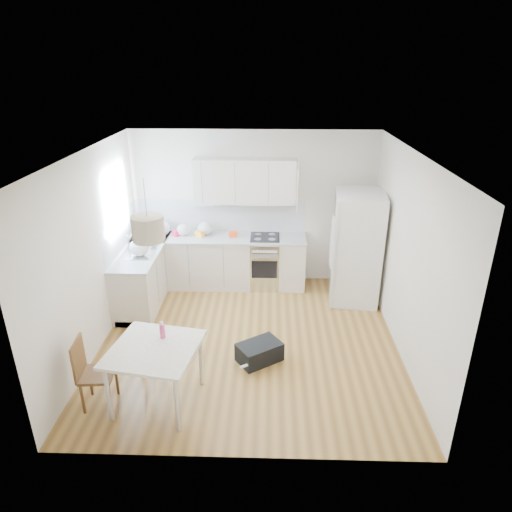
{
  "coord_description": "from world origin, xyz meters",
  "views": [
    {
      "loc": [
        0.27,
        -5.56,
        3.74
      ],
      "look_at": [
        0.09,
        0.4,
        1.17
      ],
      "focal_mm": 32.0,
      "sensor_mm": 36.0,
      "label": 1
    }
  ],
  "objects_px": {
    "gym_bag": "(259,352)",
    "dining_chair": "(97,373)",
    "dining_table": "(155,354)",
    "refrigerator": "(357,247)"
  },
  "relations": [
    {
      "from": "refrigerator",
      "to": "gym_bag",
      "type": "distance_m",
      "value": 2.55
    },
    {
      "from": "refrigerator",
      "to": "dining_table",
      "type": "relative_size",
      "value": 1.65
    },
    {
      "from": "dining_table",
      "to": "dining_chair",
      "type": "bearing_deg",
      "value": -164.34
    },
    {
      "from": "gym_bag",
      "to": "dining_chair",
      "type": "bearing_deg",
      "value": 171.83
    },
    {
      "from": "refrigerator",
      "to": "dining_chair",
      "type": "height_order",
      "value": "refrigerator"
    },
    {
      "from": "refrigerator",
      "to": "dining_table",
      "type": "xyz_separation_m",
      "value": [
        -2.74,
        -2.69,
        -0.25
      ]
    },
    {
      "from": "refrigerator",
      "to": "dining_table",
      "type": "height_order",
      "value": "refrigerator"
    },
    {
      "from": "dining_table",
      "to": "gym_bag",
      "type": "relative_size",
      "value": 1.97
    },
    {
      "from": "dining_chair",
      "to": "gym_bag",
      "type": "bearing_deg",
      "value": 21.74
    },
    {
      "from": "dining_table",
      "to": "gym_bag",
      "type": "bearing_deg",
      "value": 45.69
    }
  ]
}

